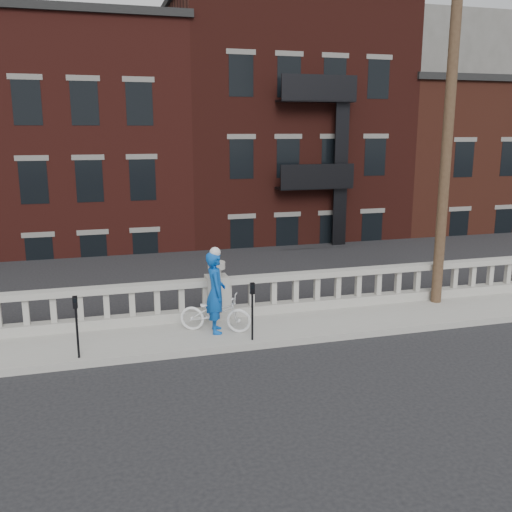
{
  "coord_description": "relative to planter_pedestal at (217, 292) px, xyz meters",
  "views": [
    {
      "loc": [
        -2.88,
        -9.77,
        4.88
      ],
      "look_at": [
        0.82,
        3.2,
        1.88
      ],
      "focal_mm": 40.0,
      "sensor_mm": 36.0,
      "label": 1
    }
  ],
  "objects": [
    {
      "name": "cyclist",
      "position": [
        -0.25,
        -1.03,
        0.3
      ],
      "size": [
        0.53,
        0.75,
        1.96
      ],
      "primitive_type": "imported",
      "rotation": [
        0.0,
        0.0,
        1.48
      ],
      "color": "#0B4AAC",
      "rests_on": "sidewalk"
    },
    {
      "name": "ground",
      "position": [
        0.0,
        -3.95,
        -0.83
      ],
      "size": [
        120.0,
        120.0,
        0.0
      ],
      "primitive_type": "plane",
      "color": "black",
      "rests_on": "ground"
    },
    {
      "name": "bicycle",
      "position": [
        -0.25,
        -0.99,
        -0.23
      ],
      "size": [
        1.82,
        1.27,
        0.91
      ],
      "primitive_type": "imported",
      "rotation": [
        0.0,
        0.0,
        1.14
      ],
      "color": "white",
      "rests_on": "sidewalk"
    },
    {
      "name": "utility_pole",
      "position": [
        6.2,
        -0.35,
        4.41
      ],
      "size": [
        1.6,
        0.28,
        10.0
      ],
      "color": "#422D1E",
      "rests_on": "sidewalk"
    },
    {
      "name": "lower_level",
      "position": [
        0.56,
        19.09,
        1.8
      ],
      "size": [
        80.0,
        44.0,
        20.8
      ],
      "color": "#605E59",
      "rests_on": "ground"
    },
    {
      "name": "planter_pedestal",
      "position": [
        0.0,
        0.0,
        0.0
      ],
      "size": [
        0.55,
        0.55,
        1.76
      ],
      "color": "#99968E",
      "rests_on": "sidewalk"
    },
    {
      "name": "sidewalk",
      "position": [
        0.0,
        -0.95,
        -0.76
      ],
      "size": [
        32.0,
        2.2,
        0.15
      ],
      "primitive_type": "cube",
      "color": "#99968E",
      "rests_on": "ground"
    },
    {
      "name": "parking_meter_c",
      "position": [
        -3.38,
        -1.8,
        0.17
      ],
      "size": [
        0.1,
        0.09,
        1.36
      ],
      "color": "black",
      "rests_on": "sidewalk"
    },
    {
      "name": "balustrade",
      "position": [
        0.0,
        0.0,
        -0.19
      ],
      "size": [
        28.0,
        0.34,
        1.03
      ],
      "color": "#99968E",
      "rests_on": "sidewalk"
    },
    {
      "name": "parking_meter_d",
      "position": [
        0.44,
        -1.8,
        0.17
      ],
      "size": [
        0.1,
        0.09,
        1.36
      ],
      "color": "black",
      "rests_on": "sidewalk"
    }
  ]
}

